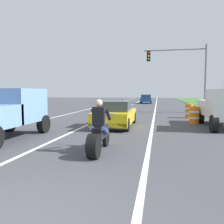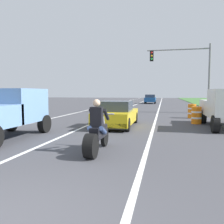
{
  "view_description": "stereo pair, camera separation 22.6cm",
  "coord_description": "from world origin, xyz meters",
  "px_view_note": "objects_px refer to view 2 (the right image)",
  "views": [
    {
      "loc": [
        2.07,
        -2.47,
        1.82
      ],
      "look_at": [
        0.18,
        7.2,
        1.0
      ],
      "focal_mm": 37.67,
      "sensor_mm": 36.0,
      "label": 1
    },
    {
      "loc": [
        2.29,
        -2.43,
        1.82
      ],
      "look_at": [
        0.18,
        7.2,
        1.0
      ],
      "focal_mm": 37.67,
      "sensor_mm": 36.0,
      "label": 2
    }
  ],
  "objects_px": {
    "pickup_truck_left_lane_light_blue": "(2,111)",
    "distant_car_far_ahead": "(150,99)",
    "sports_car_yellow": "(117,115)",
    "construction_barrel_nearest": "(196,115)",
    "construction_barrel_mid": "(192,111)",
    "traffic_light_mast_near": "(189,67)",
    "motorcycle_with_rider": "(97,134)"
  },
  "relations": [
    {
      "from": "pickup_truck_left_lane_light_blue",
      "to": "distant_car_far_ahead",
      "type": "relative_size",
      "value": 1.2
    },
    {
      "from": "sports_car_yellow",
      "to": "construction_barrel_nearest",
      "type": "relative_size",
      "value": 4.3
    },
    {
      "from": "construction_barrel_mid",
      "to": "distant_car_far_ahead",
      "type": "distance_m",
      "value": 22.64
    },
    {
      "from": "traffic_light_mast_near",
      "to": "distant_car_far_ahead",
      "type": "height_order",
      "value": "traffic_light_mast_near"
    },
    {
      "from": "distant_car_far_ahead",
      "to": "construction_barrel_nearest",
      "type": "bearing_deg",
      "value": -80.92
    },
    {
      "from": "construction_barrel_nearest",
      "to": "motorcycle_with_rider",
      "type": "bearing_deg",
      "value": -116.57
    },
    {
      "from": "pickup_truck_left_lane_light_blue",
      "to": "construction_barrel_mid",
      "type": "relative_size",
      "value": 4.8
    },
    {
      "from": "pickup_truck_left_lane_light_blue",
      "to": "traffic_light_mast_near",
      "type": "xyz_separation_m",
      "value": [
        8.26,
        13.8,
        2.94
      ]
    },
    {
      "from": "motorcycle_with_rider",
      "to": "traffic_light_mast_near",
      "type": "bearing_deg",
      "value": 75.0
    },
    {
      "from": "sports_car_yellow",
      "to": "construction_barrel_mid",
      "type": "relative_size",
      "value": 4.3
    },
    {
      "from": "motorcycle_with_rider",
      "to": "construction_barrel_mid",
      "type": "bearing_deg",
      "value": 70.0
    },
    {
      "from": "motorcycle_with_rider",
      "to": "construction_barrel_mid",
      "type": "xyz_separation_m",
      "value": [
        3.92,
        10.76,
        -0.09
      ]
    },
    {
      "from": "construction_barrel_nearest",
      "to": "distant_car_far_ahead",
      "type": "distance_m",
      "value": 25.69
    },
    {
      "from": "construction_barrel_nearest",
      "to": "distant_car_far_ahead",
      "type": "bearing_deg",
      "value": 99.08
    },
    {
      "from": "motorcycle_with_rider",
      "to": "construction_barrel_nearest",
      "type": "relative_size",
      "value": 2.21
    },
    {
      "from": "pickup_truck_left_lane_light_blue",
      "to": "sports_car_yellow",
      "type": "bearing_deg",
      "value": 49.55
    },
    {
      "from": "sports_car_yellow",
      "to": "construction_barrel_mid",
      "type": "bearing_deg",
      "value": 49.2
    },
    {
      "from": "traffic_light_mast_near",
      "to": "construction_barrel_nearest",
      "type": "distance_m",
      "value": 8.24
    },
    {
      "from": "motorcycle_with_rider",
      "to": "sports_car_yellow",
      "type": "height_order",
      "value": "motorcycle_with_rider"
    },
    {
      "from": "construction_barrel_mid",
      "to": "distant_car_far_ahead",
      "type": "height_order",
      "value": "distant_car_far_ahead"
    },
    {
      "from": "sports_car_yellow",
      "to": "pickup_truck_left_lane_light_blue",
      "type": "relative_size",
      "value": 0.9
    },
    {
      "from": "construction_barrel_mid",
      "to": "distant_car_far_ahead",
      "type": "relative_size",
      "value": 0.25
    },
    {
      "from": "sports_car_yellow",
      "to": "pickup_truck_left_lane_light_blue",
      "type": "bearing_deg",
      "value": -130.45
    },
    {
      "from": "sports_car_yellow",
      "to": "distant_car_far_ahead",
      "type": "bearing_deg",
      "value": 89.4
    },
    {
      "from": "pickup_truck_left_lane_light_blue",
      "to": "construction_barrel_nearest",
      "type": "distance_m",
      "value": 10.27
    },
    {
      "from": "construction_barrel_nearest",
      "to": "distant_car_far_ahead",
      "type": "relative_size",
      "value": 0.25
    },
    {
      "from": "motorcycle_with_rider",
      "to": "sports_car_yellow",
      "type": "distance_m",
      "value": 5.65
    },
    {
      "from": "construction_barrel_nearest",
      "to": "sports_car_yellow",
      "type": "bearing_deg",
      "value": -155.04
    },
    {
      "from": "pickup_truck_left_lane_light_blue",
      "to": "distant_car_far_ahead",
      "type": "bearing_deg",
      "value": 82.84
    },
    {
      "from": "motorcycle_with_rider",
      "to": "traffic_light_mast_near",
      "type": "xyz_separation_m",
      "value": [
        4.04,
        15.08,
        3.46
      ]
    },
    {
      "from": "traffic_light_mast_near",
      "to": "construction_barrel_nearest",
      "type": "relative_size",
      "value": 6.0
    },
    {
      "from": "motorcycle_with_rider",
      "to": "pickup_truck_left_lane_light_blue",
      "type": "distance_m",
      "value": 4.44
    }
  ]
}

